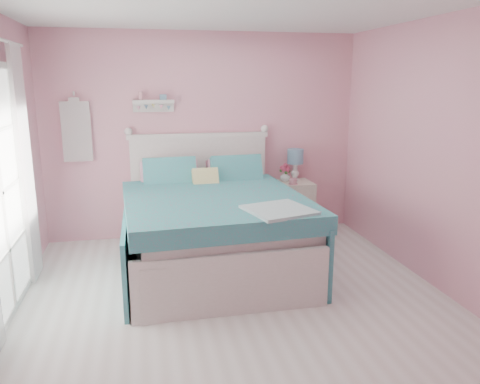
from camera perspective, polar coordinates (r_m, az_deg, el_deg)
name	(u,v)px	position (r m, az deg, el deg)	size (l,w,h in m)	color
floor	(240,310)	(4.31, -0.03, -14.19)	(4.50, 4.50, 0.00)	beige
room_shell	(240,133)	(3.84, -0.04, 7.23)	(4.50, 4.50, 4.50)	pink
bed	(213,228)	(5.13, -3.37, -4.38)	(1.92, 2.36, 1.35)	silver
nightstand	(292,207)	(6.27, 6.41, -1.89)	(0.49, 0.48, 0.70)	beige
table_lamp	(295,159)	(6.21, 6.75, 4.05)	(0.21, 0.21, 0.42)	white
vase	(285,176)	(6.20, 5.52, 1.92)	(0.13, 0.13, 0.13)	white
teacup	(293,181)	(6.02, 6.49, 1.30)	(0.10, 0.10, 0.08)	pink
roses	(285,168)	(6.17, 5.53, 2.91)	(0.14, 0.11, 0.12)	#C34267
wall_shelf	(153,103)	(5.94, -10.55, 10.65)	(0.50, 0.15, 0.25)	silver
hanging_dress	(77,132)	(6.00, -19.31, 6.95)	(0.34, 0.03, 0.72)	white
french_door	(0,194)	(4.40, -27.19, -0.20)	(0.04, 1.32, 2.16)	silver
curtain_far	(26,166)	(5.08, -24.66, 2.92)	(0.04, 0.40, 2.32)	white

